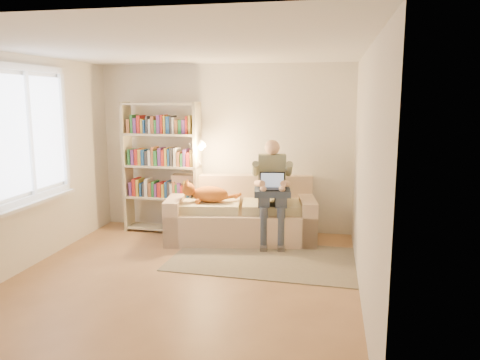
% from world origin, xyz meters
% --- Properties ---
extents(floor, '(4.50, 4.50, 0.00)m').
position_xyz_m(floor, '(0.00, 0.00, 0.00)').
color(floor, '#976C44').
rests_on(floor, ground).
extents(ceiling, '(4.00, 4.50, 0.02)m').
position_xyz_m(ceiling, '(0.00, 0.00, 2.60)').
color(ceiling, white).
rests_on(ceiling, wall_back).
extents(wall_left, '(0.02, 4.50, 2.60)m').
position_xyz_m(wall_left, '(-2.00, 0.00, 1.30)').
color(wall_left, silver).
rests_on(wall_left, floor).
extents(wall_right, '(0.02, 4.50, 2.60)m').
position_xyz_m(wall_right, '(2.00, 0.00, 1.30)').
color(wall_right, silver).
rests_on(wall_right, floor).
extents(wall_back, '(4.00, 0.02, 2.60)m').
position_xyz_m(wall_back, '(0.00, 2.25, 1.30)').
color(wall_back, silver).
rests_on(wall_back, floor).
extents(wall_front, '(4.00, 0.02, 2.60)m').
position_xyz_m(wall_front, '(0.00, -2.25, 1.30)').
color(wall_front, silver).
rests_on(wall_front, floor).
extents(window, '(0.12, 1.52, 1.69)m').
position_xyz_m(window, '(-1.95, 0.20, 1.38)').
color(window, white).
rests_on(window, wall_left).
extents(sofa, '(2.28, 1.29, 0.92)m').
position_xyz_m(sofa, '(0.36, 1.75, 0.33)').
color(sofa, beige).
rests_on(sofa, floor).
extents(person, '(0.48, 0.69, 1.49)m').
position_xyz_m(person, '(0.83, 1.66, 0.85)').
color(person, gray).
rests_on(person, sofa).
extents(cat, '(0.80, 0.37, 0.30)m').
position_xyz_m(cat, '(-0.14, 1.53, 0.71)').
color(cat, orange).
rests_on(cat, sofa).
extents(blanket, '(0.56, 0.48, 0.09)m').
position_xyz_m(blanket, '(0.85, 1.52, 0.77)').
color(blanket, '#273245').
rests_on(blanket, person).
extents(laptop, '(0.39, 0.32, 0.32)m').
position_xyz_m(laptop, '(0.85, 1.53, 0.87)').
color(laptop, black).
rests_on(laptop, blanket).
extents(bookshelf, '(1.34, 0.41, 2.03)m').
position_xyz_m(bookshelf, '(-0.91, 1.90, 1.12)').
color(bookshelf, beige).
rests_on(bookshelf, floor).
extents(rug, '(2.51, 1.56, 0.01)m').
position_xyz_m(rug, '(0.86, 0.88, 0.01)').
color(rug, gray).
rests_on(rug, floor).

